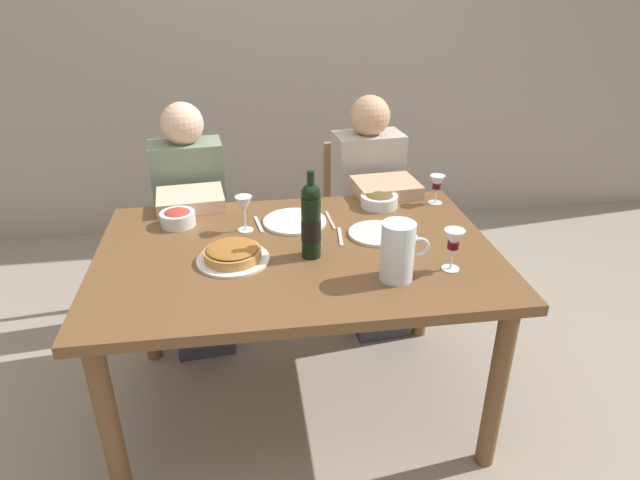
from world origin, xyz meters
TOP-DOWN VIEW (x-y plane):
  - ground_plane at (0.00, 0.00)m, footprint 8.00×8.00m
  - back_wall at (0.00, 1.93)m, footprint 8.00×0.10m
  - dining_table at (0.00, 0.00)m, footprint 1.50×1.00m
  - wine_bottle at (0.05, -0.06)m, footprint 0.07×0.07m
  - water_pitcher at (0.31, -0.26)m, footprint 0.17×0.12m
  - baked_tart at (-0.24, -0.06)m, footprint 0.27×0.27m
  - salad_bowl at (-0.46, 0.29)m, footprint 0.14×0.14m
  - olive_bowl at (0.41, 0.36)m, footprint 0.17×0.17m
  - wine_glass_left_diner at (-0.19, 0.20)m, footprint 0.07×0.07m
  - wine_glass_right_diner at (0.67, 0.36)m, footprint 0.07×0.07m
  - wine_glass_centre at (0.52, -0.23)m, footprint 0.07×0.07m
  - dinner_plate_left_setting at (0.33, 0.08)m, footprint 0.23×0.23m
  - dinner_plate_right_setting at (0.02, 0.24)m, footprint 0.26×0.26m
  - fork_left_setting at (0.18, 0.08)m, footprint 0.03×0.16m
  - knife_left_setting at (0.48, 0.08)m, footprint 0.02×0.18m
  - knife_right_setting at (0.17, 0.24)m, footprint 0.02×0.18m
  - spoon_right_setting at (-0.13, 0.24)m, footprint 0.04×0.16m
  - chair_left at (-0.46, 0.88)m, footprint 0.44×0.44m
  - diner_left at (-0.44, 0.65)m, footprint 0.37×0.53m
  - chair_right at (0.44, 0.90)m, footprint 0.43×0.43m
  - diner_right at (0.46, 0.67)m, footprint 0.36×0.53m

SIDE VIEW (x-z plane):
  - ground_plane at x=0.00m, z-range 0.00..0.00m
  - chair_left at x=-0.46m, z-range 0.06..0.93m
  - chair_right at x=0.44m, z-range 0.06..0.93m
  - diner_left at x=-0.44m, z-range 0.04..1.20m
  - diner_right at x=0.46m, z-range 0.04..1.20m
  - dining_table at x=0.00m, z-range 0.29..1.05m
  - fork_left_setting at x=0.18m, z-range 0.76..0.76m
  - knife_left_setting at x=0.48m, z-range 0.76..0.76m
  - knife_right_setting at x=0.17m, z-range 0.76..0.76m
  - spoon_right_setting at x=-0.13m, z-range 0.76..0.76m
  - dinner_plate_left_setting at x=0.33m, z-range 0.76..0.77m
  - dinner_plate_right_setting at x=0.02m, z-range 0.76..0.77m
  - baked_tart at x=-0.24m, z-range 0.76..0.82m
  - olive_bowl at x=0.41m, z-range 0.76..0.82m
  - salad_bowl at x=-0.46m, z-range 0.76..0.83m
  - water_pitcher at x=0.31m, z-range 0.75..0.96m
  - wine_glass_right_diner at x=0.67m, z-range 0.79..0.92m
  - wine_glass_left_diner at x=-0.19m, z-range 0.79..0.94m
  - wine_glass_centre at x=0.52m, z-range 0.79..0.95m
  - wine_bottle at x=0.05m, z-range 0.74..1.07m
  - back_wall at x=0.00m, z-range 0.00..2.80m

